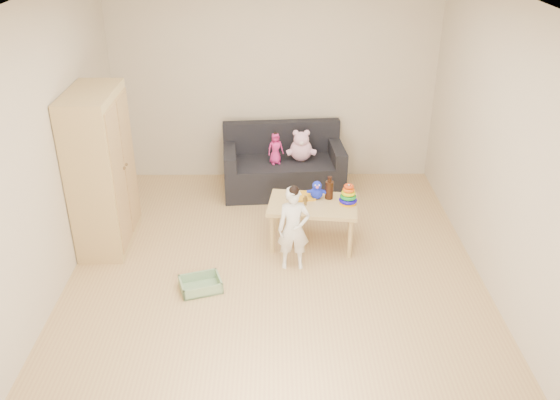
{
  "coord_description": "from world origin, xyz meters",
  "views": [
    {
      "loc": [
        -0.01,
        -4.9,
        3.31
      ],
      "look_at": [
        0.05,
        0.25,
        0.65
      ],
      "focal_mm": 38.0,
      "sensor_mm": 36.0,
      "label": 1
    }
  ],
  "objects_px": {
    "wardrobe": "(101,171)",
    "toddler": "(294,230)",
    "play_table": "(312,223)",
    "sofa": "(284,176)"
  },
  "relations": [
    {
      "from": "wardrobe",
      "to": "toddler",
      "type": "distance_m",
      "value": 2.05
    },
    {
      "from": "play_table",
      "to": "wardrobe",
      "type": "bearing_deg",
      "value": 178.05
    },
    {
      "from": "play_table",
      "to": "toddler",
      "type": "bearing_deg",
      "value": -115.9
    },
    {
      "from": "toddler",
      "to": "play_table",
      "type": "bearing_deg",
      "value": 63.2
    },
    {
      "from": "sofa",
      "to": "toddler",
      "type": "height_order",
      "value": "toddler"
    },
    {
      "from": "sofa",
      "to": "toddler",
      "type": "xyz_separation_m",
      "value": [
        0.07,
        -1.71,
        0.22
      ]
    },
    {
      "from": "wardrobe",
      "to": "play_table",
      "type": "distance_m",
      "value": 2.23
    },
    {
      "from": "play_table",
      "to": "sofa",
      "type": "bearing_deg",
      "value": 102.58
    },
    {
      "from": "wardrobe",
      "to": "sofa",
      "type": "height_order",
      "value": "wardrobe"
    },
    {
      "from": "wardrobe",
      "to": "toddler",
      "type": "xyz_separation_m",
      "value": [
        1.94,
        -0.51,
        -0.41
      ]
    }
  ]
}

